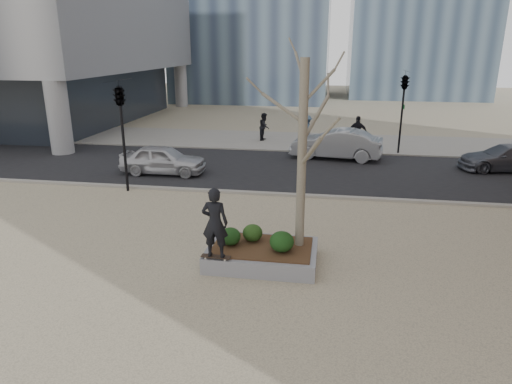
% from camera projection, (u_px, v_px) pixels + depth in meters
% --- Properties ---
extents(ground, '(120.00, 120.00, 0.00)m').
position_uv_depth(ground, '(227.00, 260.00, 12.86)').
color(ground, tan).
rests_on(ground, ground).
extents(street, '(60.00, 8.00, 0.02)m').
position_uv_depth(street, '(273.00, 169.00, 22.25)').
color(street, black).
rests_on(street, ground).
extents(far_sidewalk, '(60.00, 6.00, 0.02)m').
position_uv_depth(far_sidewalk, '(287.00, 141.00, 28.82)').
color(far_sidewalk, gray).
rests_on(far_sidewalk, ground).
extents(planter, '(3.00, 2.00, 0.45)m').
position_uv_depth(planter, '(262.00, 255.00, 12.64)').
color(planter, gray).
rests_on(planter, ground).
extents(planter_mulch, '(2.70, 1.70, 0.04)m').
position_uv_depth(planter_mulch, '(262.00, 247.00, 12.56)').
color(planter_mulch, '#382314').
rests_on(planter_mulch, planter).
extents(sycamore_tree, '(2.80, 2.80, 6.60)m').
position_uv_depth(sycamore_tree, '(303.00, 126.00, 11.67)').
color(sycamore_tree, gray).
rests_on(sycamore_tree, planter_mulch).
extents(shrub_left, '(0.58, 0.58, 0.49)m').
position_uv_depth(shrub_left, '(230.00, 236.00, 12.59)').
color(shrub_left, '#103311').
rests_on(shrub_left, planter_mulch).
extents(shrub_middle, '(0.56, 0.56, 0.48)m').
position_uv_depth(shrub_middle, '(253.00, 233.00, 12.84)').
color(shrub_middle, '#173210').
rests_on(shrub_middle, planter_mulch).
extents(shrub_right, '(0.66, 0.66, 0.56)m').
position_uv_depth(shrub_right, '(282.00, 242.00, 12.17)').
color(shrub_right, black).
rests_on(shrub_right, planter_mulch).
extents(skateboard, '(0.79, 0.23, 0.08)m').
position_uv_depth(skateboard, '(216.00, 257.00, 11.90)').
color(skateboard, black).
rests_on(skateboard, planter).
extents(skateboarder, '(0.68, 0.45, 1.87)m').
position_uv_depth(skateboarder, '(215.00, 223.00, 11.60)').
color(skateboarder, black).
rests_on(skateboarder, skateboard).
extents(police_car, '(3.97, 1.63, 1.35)m').
position_uv_depth(police_car, '(163.00, 159.00, 21.25)').
color(police_car, silver).
rests_on(police_car, street).
extents(car_silver, '(4.94, 2.31, 1.57)m').
position_uv_depth(car_silver, '(336.00, 144.00, 24.06)').
color(car_silver, gray).
rests_on(car_silver, street).
extents(car_third, '(4.50, 2.29, 1.25)m').
position_uv_depth(car_third, '(506.00, 158.00, 21.80)').
color(car_third, '#52555E').
rests_on(car_third, street).
extents(pedestrian_a, '(0.72, 0.89, 1.71)m').
position_uv_depth(pedestrian_a, '(264.00, 127.00, 28.76)').
color(pedestrian_a, black).
rests_on(pedestrian_a, far_sidewalk).
extents(pedestrian_b, '(0.68, 1.14, 1.74)m').
position_uv_depth(pedestrian_b, '(307.00, 129.00, 27.73)').
color(pedestrian_b, '#3F5772').
rests_on(pedestrian_b, far_sidewalk).
extents(pedestrian_c, '(1.18, 0.65, 1.90)m').
position_uv_depth(pedestrian_c, '(358.00, 133.00, 26.27)').
color(pedestrian_c, black).
rests_on(pedestrian_c, far_sidewalk).
extents(traffic_light_near, '(0.60, 2.48, 4.50)m').
position_uv_depth(traffic_light_near, '(123.00, 137.00, 18.28)').
color(traffic_light_near, black).
rests_on(traffic_light_near, ground).
extents(traffic_light_far, '(0.60, 2.48, 4.50)m').
position_uv_depth(traffic_light_far, '(402.00, 113.00, 24.87)').
color(traffic_light_far, black).
rests_on(traffic_light_far, ground).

